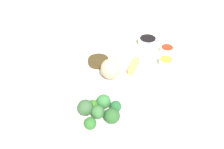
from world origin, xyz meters
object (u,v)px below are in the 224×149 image
object	(u,v)px
sauce_ramekin_hot_mustard	(166,62)
main_plate	(116,68)
broccoli_plate	(100,119)
soy_sauce_bowl	(148,42)
sauce_ramekin_sweet_and_sour	(167,50)

from	to	relation	value
sauce_ramekin_hot_mustard	main_plate	bearing A→B (deg)	22.07
main_plate	broccoli_plate	size ratio (longest dim) A/B	1.25
broccoli_plate	sauce_ramekin_hot_mustard	size ratio (longest dim) A/B	3.72
soy_sauce_bowl	sauce_ramekin_hot_mustard	bearing A→B (deg)	123.85
broccoli_plate	sauce_ramekin_sweet_and_sour	bearing A→B (deg)	-111.67
main_plate	sauce_ramekin_sweet_and_sour	size ratio (longest dim) A/B	4.66
broccoli_plate	soy_sauce_bowl	world-z (taller)	soy_sauce_bowl
broccoli_plate	sauce_ramekin_hot_mustard	bearing A→B (deg)	-116.96
soy_sauce_bowl	broccoli_plate	bearing A→B (deg)	79.89
main_plate	sauce_ramekin_hot_mustard	distance (m)	0.22
main_plate	sauce_ramekin_sweet_and_sour	distance (m)	0.27
sauce_ramekin_hot_mustard	sauce_ramekin_sweet_and_sour	world-z (taller)	same
sauce_ramekin_sweet_and_sour	soy_sauce_bowl	bearing A→B (deg)	-26.91
soy_sauce_bowl	sauce_ramekin_sweet_and_sour	xyz separation A→B (m)	(-0.10, 0.05, -0.00)
soy_sauce_bowl	sauce_ramekin_hot_mustard	world-z (taller)	soy_sauce_bowl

